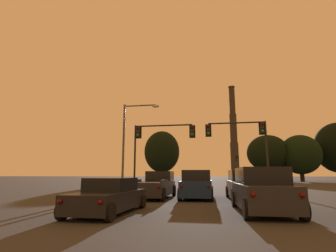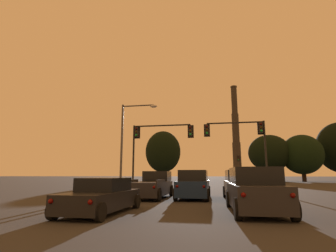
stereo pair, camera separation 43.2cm
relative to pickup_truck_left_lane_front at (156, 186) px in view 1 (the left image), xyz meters
name	(u,v)px [view 1 (the left image)]	position (x,y,z in m)	size (l,w,h in m)	color
pickup_truck_left_lane_front	(156,186)	(0.00, 0.00, 0.00)	(2.20, 5.51, 1.82)	#232328
suv_right_lane_front	(245,185)	(5.91, -0.42, 0.09)	(2.25, 4.96, 1.86)	gray
sedan_left_lane_second	(109,196)	(-0.34, -7.52, -0.14)	(2.09, 4.74, 1.43)	black
suv_right_lane_second	(262,191)	(5.93, -6.34, 0.09)	(2.25, 4.96, 1.86)	#232328
suv_center_lane_front	(197,185)	(2.85, -0.12, 0.09)	(2.12, 4.91, 1.86)	navy
traffic_light_overhead_right	(246,138)	(7.09, 7.20, 4.22)	(5.79, 0.50, 6.57)	black
traffic_light_overhead_left	(155,140)	(-1.59, 6.52, 4.11)	(6.10, 0.50, 6.40)	black
traffic_light_far_right	(238,164)	(9.42, 41.93, 3.02)	(0.78, 0.50, 5.83)	black
street_lamp	(130,137)	(-3.40, 4.30, 4.14)	(3.36, 0.36, 7.95)	#56565B
smokestack	(234,141)	(14.69, 115.22, 17.53)	(6.40, 6.40, 46.70)	#2B2722
treeline_center_left	(300,155)	(24.33, 48.04, 5.49)	(9.44, 8.50, 10.93)	black
treeline_center_right	(162,152)	(-8.26, 44.58, 6.33)	(8.54, 7.69, 12.17)	black
treeline_left_mid	(268,153)	(17.09, 48.28, 5.92)	(9.82, 8.83, 11.12)	black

